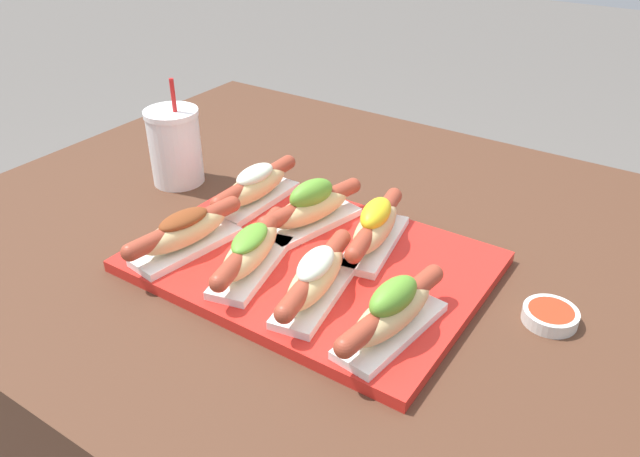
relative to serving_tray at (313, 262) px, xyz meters
The scene contains 11 objects.
patio_table 0.39m from the serving_tray, 91.25° to the left, with size 1.37×1.03×0.74m.
serving_tray is the anchor object (origin of this frame).
hot_dog_0 0.20m from the serving_tray, 152.26° to the right, with size 0.08×0.21×0.06m.
hot_dog_1 0.10m from the serving_tray, 125.68° to the right, with size 0.10×0.21×0.06m.
hot_dog_2 0.11m from the serving_tray, 53.17° to the right, with size 0.09×0.21×0.07m.
hot_dog_3 0.20m from the serving_tray, 26.27° to the right, with size 0.08×0.21×0.08m.
hot_dog_4 0.20m from the serving_tray, 154.13° to the left, with size 0.06×0.21×0.07m.
hot_dog_5 0.10m from the serving_tray, 125.34° to the left, with size 0.10×0.21×0.08m.
hot_dog_6 0.11m from the serving_tray, 51.97° to the left, with size 0.09×0.21×0.08m.
sauce_bowl 0.34m from the serving_tray, 11.80° to the left, with size 0.07×0.07×0.02m.
drink_cup 0.39m from the serving_tray, 165.45° to the left, with size 0.10×0.10×0.20m.
Camera 1 is at (0.44, -0.74, 1.28)m, focal length 35.00 mm.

